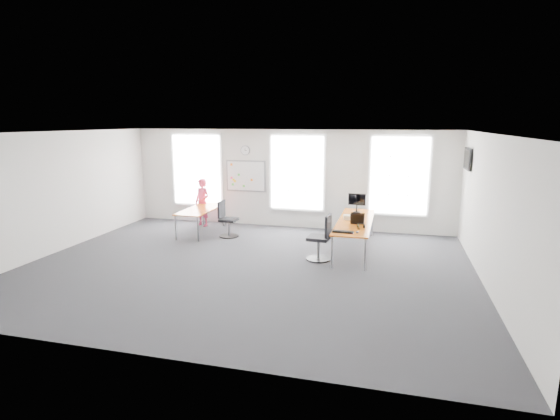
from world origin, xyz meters
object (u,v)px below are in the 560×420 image
(chair_right, at_px, (321,240))
(monitor, at_px, (357,201))
(desk_left, at_px, (201,211))
(headphones, at_px, (361,226))
(desk_right, at_px, (355,223))
(chair_left, at_px, (227,221))
(keyboard, at_px, (343,232))
(person, at_px, (202,202))

(chair_right, xyz_separation_m, monitor, (0.65, 2.02, 0.61))
(desk_left, relative_size, headphones, 10.84)
(desk_right, relative_size, chair_left, 3.10)
(chair_left, bearing_deg, chair_right, -114.72)
(desk_right, xyz_separation_m, headphones, (0.20, -0.72, 0.10))
(keyboard, height_order, headphones, headphones)
(person, relative_size, monitor, 2.83)
(desk_left, xyz_separation_m, chair_right, (3.86, -1.69, -0.18))
(chair_right, bearing_deg, keyboard, 67.87)
(chair_left, height_order, headphones, chair_left)
(keyboard, relative_size, headphones, 2.59)
(desk_left, bearing_deg, keyboard, -24.07)
(monitor, bearing_deg, desk_right, -82.37)
(person, distance_m, headphones, 5.53)
(keyboard, bearing_deg, chair_left, 157.34)
(desk_left, relative_size, person, 1.33)
(chair_right, height_order, person, person)
(desk_left, relative_size, keyboard, 4.19)
(chair_right, distance_m, person, 4.87)
(desk_right, distance_m, monitor, 1.09)
(desk_right, bearing_deg, monitor, 92.64)
(chair_left, bearing_deg, keyboard, -114.80)
(desk_left, height_order, chair_right, chair_right)
(person, distance_m, keyboard, 5.46)
(desk_right, relative_size, monitor, 6.02)
(desk_right, bearing_deg, chair_right, -124.90)
(desk_left, bearing_deg, monitor, 4.14)
(desk_left, distance_m, headphones, 4.96)
(chair_right, height_order, chair_left, chair_right)
(desk_right, bearing_deg, desk_left, 171.28)
(keyboard, bearing_deg, desk_right, 86.54)
(person, bearing_deg, chair_left, -21.30)
(desk_left, xyz_separation_m, monitor, (4.50, 0.33, 0.43))
(chair_left, bearing_deg, headphones, -105.62)
(desk_right, relative_size, headphones, 17.37)
(chair_right, height_order, keyboard, chair_right)
(keyboard, bearing_deg, monitor, 90.93)
(person, height_order, monitor, person)
(person, height_order, headphones, person)
(desk_right, height_order, chair_left, chair_left)
(chair_right, relative_size, monitor, 2.08)
(chair_left, relative_size, headphones, 5.60)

